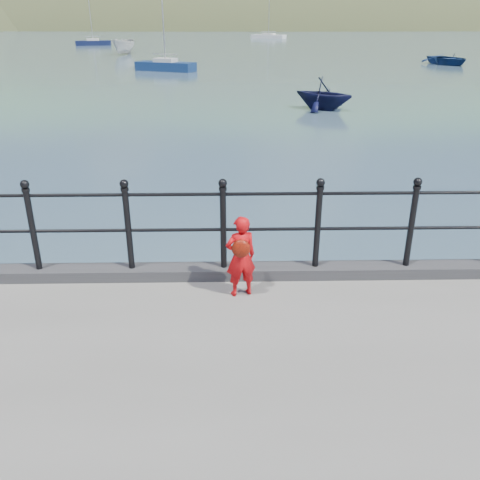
{
  "coord_description": "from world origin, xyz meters",
  "views": [
    {
      "loc": [
        0.68,
        -6.09,
        4.16
      ],
      "look_at": [
        0.81,
        -0.2,
        1.55
      ],
      "focal_mm": 38.0,
      "sensor_mm": 36.0,
      "label": 1
    }
  ],
  "objects_px": {
    "railing": "(175,219)",
    "sailboat_left": "(93,43)",
    "launch_blue": "(448,59)",
    "sailboat_port": "(166,67)",
    "child": "(241,256)",
    "launch_white": "(124,46)",
    "launch_navy": "(323,93)",
    "sailboat_deep": "(268,37)"
  },
  "relations": [
    {
      "from": "child",
      "to": "sailboat_deep",
      "type": "distance_m",
      "value": 102.8
    },
    {
      "from": "launch_navy",
      "to": "child",
      "type": "bearing_deg",
      "value": -156.24
    },
    {
      "from": "launch_blue",
      "to": "sailboat_left",
      "type": "relative_size",
      "value": 0.64
    },
    {
      "from": "railing",
      "to": "child",
      "type": "relative_size",
      "value": 17.6
    },
    {
      "from": "launch_blue",
      "to": "sailboat_port",
      "type": "distance_m",
      "value": 26.01
    },
    {
      "from": "sailboat_port",
      "to": "sailboat_deep",
      "type": "relative_size",
      "value": 0.73
    },
    {
      "from": "launch_blue",
      "to": "sailboat_left",
      "type": "distance_m",
      "value": 53.07
    },
    {
      "from": "railing",
      "to": "launch_white",
      "type": "height_order",
      "value": "railing"
    },
    {
      "from": "sailboat_port",
      "to": "railing",
      "type": "bearing_deg",
      "value": -59.48
    },
    {
      "from": "launch_blue",
      "to": "sailboat_left",
      "type": "height_order",
      "value": "sailboat_left"
    },
    {
      "from": "sailboat_left",
      "to": "launch_navy",
      "type": "bearing_deg",
      "value": -81.11
    },
    {
      "from": "sailboat_port",
      "to": "child",
      "type": "bearing_deg",
      "value": -58.37
    },
    {
      "from": "railing",
      "to": "sailboat_left",
      "type": "relative_size",
      "value": 2.4
    },
    {
      "from": "launch_blue",
      "to": "launch_white",
      "type": "height_order",
      "value": "launch_white"
    },
    {
      "from": "launch_blue",
      "to": "sailboat_deep",
      "type": "distance_m",
      "value": 60.07
    },
    {
      "from": "sailboat_left",
      "to": "sailboat_deep",
      "type": "bearing_deg",
      "value": 26.73
    },
    {
      "from": "launch_white",
      "to": "launch_navy",
      "type": "distance_m",
      "value": 41.55
    },
    {
      "from": "railing",
      "to": "sailboat_port",
      "type": "height_order",
      "value": "sailboat_port"
    },
    {
      "from": "sailboat_deep",
      "to": "sailboat_left",
      "type": "bearing_deg",
      "value": -109.59
    },
    {
      "from": "launch_white",
      "to": "sailboat_deep",
      "type": "distance_m",
      "value": 49.31
    },
    {
      "from": "launch_white",
      "to": "sailboat_left",
      "type": "distance_m",
      "value": 21.84
    },
    {
      "from": "child",
      "to": "sailboat_deep",
      "type": "bearing_deg",
      "value": -111.48
    },
    {
      "from": "railing",
      "to": "child",
      "type": "height_order",
      "value": "railing"
    },
    {
      "from": "railing",
      "to": "sailboat_left",
      "type": "bearing_deg",
      "value": 104.45
    },
    {
      "from": "child",
      "to": "sailboat_left",
      "type": "bearing_deg",
      "value": -92.19
    },
    {
      "from": "child",
      "to": "railing",
      "type": "bearing_deg",
      "value": -47.05
    },
    {
      "from": "child",
      "to": "sailboat_port",
      "type": "xyz_separation_m",
      "value": [
        -5.29,
        38.41,
        -1.18
      ]
    },
    {
      "from": "launch_white",
      "to": "sailboat_left",
      "type": "height_order",
      "value": "sailboat_left"
    },
    {
      "from": "launch_navy",
      "to": "sailboat_port",
      "type": "relative_size",
      "value": 0.39
    },
    {
      "from": "launch_white",
      "to": "sailboat_port",
      "type": "distance_m",
      "value": 20.28
    },
    {
      "from": "launch_navy",
      "to": "sailboat_deep",
      "type": "height_order",
      "value": "sailboat_deep"
    },
    {
      "from": "launch_blue",
      "to": "sailboat_left",
      "type": "xyz_separation_m",
      "value": [
        -40.85,
        33.88,
        -0.16
      ]
    },
    {
      "from": "child",
      "to": "launch_blue",
      "type": "xyz_separation_m",
      "value": [
        20.17,
        43.71,
        -1.03
      ]
    },
    {
      "from": "child",
      "to": "launch_navy",
      "type": "distance_m",
      "value": 19.89
    },
    {
      "from": "launch_white",
      "to": "sailboat_left",
      "type": "xyz_separation_m",
      "value": [
        -8.45,
        20.13,
        -0.56
      ]
    },
    {
      "from": "railing",
      "to": "sailboat_port",
      "type": "bearing_deg",
      "value": 96.73
    },
    {
      "from": "child",
      "to": "sailboat_port",
      "type": "distance_m",
      "value": 38.79
    },
    {
      "from": "launch_blue",
      "to": "railing",
      "type": "bearing_deg",
      "value": -131.51
    },
    {
      "from": "child",
      "to": "sailboat_port",
      "type": "relative_size",
      "value": 0.14
    },
    {
      "from": "child",
      "to": "launch_white",
      "type": "height_order",
      "value": "child"
    },
    {
      "from": "child",
      "to": "launch_blue",
      "type": "bearing_deg",
      "value": -131.89
    },
    {
      "from": "launch_white",
      "to": "launch_navy",
      "type": "height_order",
      "value": "launch_white"
    }
  ]
}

